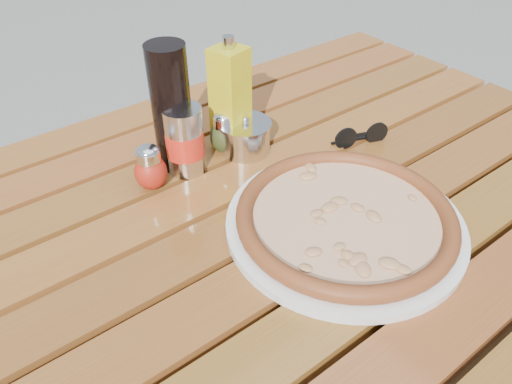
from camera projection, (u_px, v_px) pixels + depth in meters
table at (263, 248)px, 0.83m from camera, size 1.40×0.90×0.75m
plate at (345, 224)px, 0.75m from camera, size 0.38×0.38×0.01m
pizza at (346, 216)px, 0.74m from camera, size 0.41×0.41×0.03m
pepper_shaker at (150, 168)px, 0.82m from camera, size 0.06×0.06×0.08m
oregano_shaker at (225, 133)px, 0.90m from camera, size 0.07×0.07×0.08m
dark_bottle at (172, 108)px, 0.83m from camera, size 0.07×0.07×0.22m
soda_can at (185, 141)px, 0.84m from camera, size 0.08×0.08×0.12m
olive_oil_cruet at (230, 99)px, 0.88m from camera, size 0.07×0.07×0.21m
parmesan_tin at (245, 136)px, 0.91m from camera, size 0.12×0.12×0.07m
sunglasses at (361, 136)px, 0.94m from camera, size 0.11×0.05×0.04m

